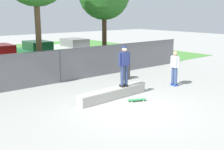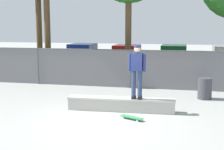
{
  "view_description": "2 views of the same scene",
  "coord_description": "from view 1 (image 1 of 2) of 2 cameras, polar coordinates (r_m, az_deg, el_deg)",
  "views": [
    {
      "loc": [
        -7.46,
        -7.88,
        3.77
      ],
      "look_at": [
        -0.23,
        0.94,
        1.26
      ],
      "focal_mm": 45.72,
      "sensor_mm": 36.0,
      "label": 1
    },
    {
      "loc": [
        2.38,
        -9.19,
        3.01
      ],
      "look_at": [
        -0.08,
        1.85,
        1.21
      ],
      "focal_mm": 51.28,
      "sensor_mm": 36.0,
      "label": 2
    }
  ],
  "objects": [
    {
      "name": "concrete_ledge",
      "position": [
        12.69,
        0.29,
        -3.73
      ],
      "size": [
        3.78,
        0.68,
        0.47
      ],
      "color": "#A8A59E",
      "rests_on": "ground"
    },
    {
      "name": "chainlink_fence",
      "position": [
        15.7,
        -10.32,
        2.06
      ],
      "size": [
        19.14,
        0.07,
        1.83
      ],
      "color": "#4C4C51",
      "rests_on": "ground"
    },
    {
      "name": "skateboarder",
      "position": [
        12.7,
        2.47,
        2.14
      ],
      "size": [
        0.6,
        0.32,
        1.84
      ],
      "color": "black",
      "rests_on": "concrete_ledge"
    },
    {
      "name": "car_green",
      "position": [
        22.45,
        -14.7,
        4.51
      ],
      "size": [
        2.06,
        4.22,
        1.66
      ],
      "color": "#1E6638",
      "rests_on": "ground"
    },
    {
      "name": "ground_plane",
      "position": [
        11.49,
        3.9,
        -6.76
      ],
      "size": [
        80.0,
        80.0,
        0.0
      ],
      "primitive_type": "plane",
      "color": "#9E9E99"
    },
    {
      "name": "trash_bin",
      "position": [
        16.39,
        2.67,
        0.67
      ],
      "size": [
        0.56,
        0.56,
        0.87
      ],
      "primitive_type": "cylinder",
      "color": "#3F3F44",
      "rests_on": "ground"
    },
    {
      "name": "bystander",
      "position": [
        15.11,
        12.44,
        1.6
      ],
      "size": [
        0.31,
        0.6,
        1.82
      ],
      "color": "#2647A5",
      "rests_on": "ground"
    },
    {
      "name": "skateboard",
      "position": [
        12.41,
        4.99,
        -4.95
      ],
      "size": [
        0.81,
        0.52,
        0.09
      ],
      "color": "#2D8C4C",
      "rests_on": "ground"
    },
    {
      "name": "car_white",
      "position": [
        23.99,
        -7.59,
        5.3
      ],
      "size": [
        2.06,
        4.22,
        1.66
      ],
      "color": "silver",
      "rests_on": "ground"
    }
  ]
}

